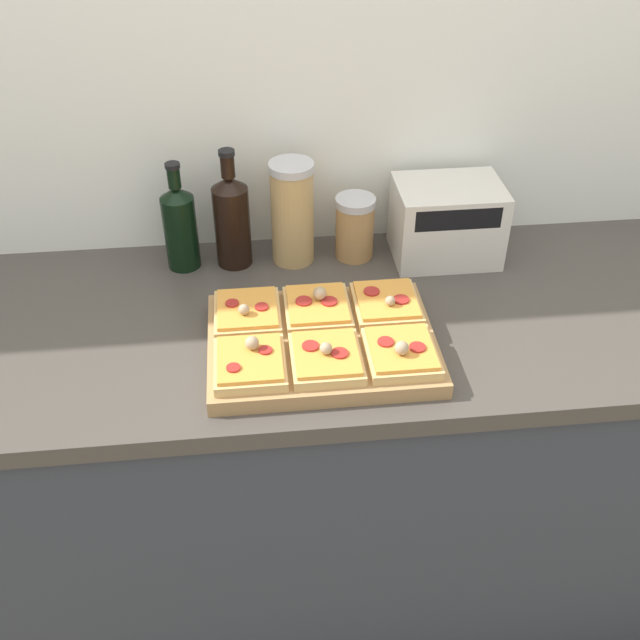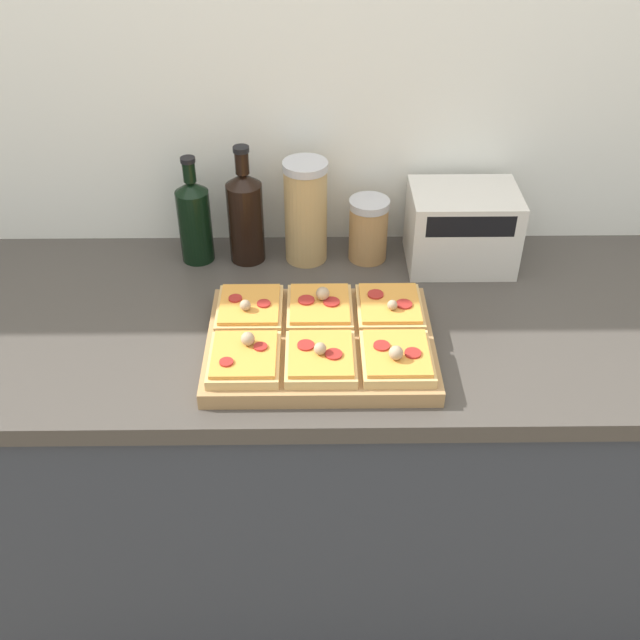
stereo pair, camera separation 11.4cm
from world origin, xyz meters
The scene contains 14 objects.
wall_back centered at (0.00, 0.67, 1.25)m, with size 6.00×0.06×2.50m.
kitchen_counter centered at (0.00, 0.32, 0.47)m, with size 2.63×0.67×0.94m.
cutting_board centered at (-0.02, 0.20, 0.95)m, with size 0.45×0.34×0.03m, color #A37A4C.
pizza_slice_back_left centered at (-0.17, 0.28, 0.98)m, with size 0.13×0.15×0.05m.
pizza_slice_back_center centered at (-0.02, 0.28, 0.98)m, with size 0.13×0.15×0.06m.
pizza_slice_back_right centered at (0.12, 0.28, 0.98)m, with size 0.13×0.15×0.05m.
pizza_slice_front_left centered at (-0.17, 0.12, 0.98)m, with size 0.13×0.15×0.05m.
pizza_slice_front_center centered at (-0.02, 0.12, 0.98)m, with size 0.13×0.15×0.05m.
pizza_slice_front_right centered at (0.12, 0.12, 0.98)m, with size 0.13×0.15×0.06m.
olive_oil_bottle centered at (-0.31, 0.55, 1.04)m, with size 0.08×0.08×0.26m.
wine_bottle centered at (-0.19, 0.55, 1.05)m, with size 0.08×0.08×0.28m.
grain_jar_tall centered at (-0.05, 0.55, 1.06)m, with size 0.10×0.10×0.24m.
grain_jar_short centered at (0.09, 0.55, 1.01)m, with size 0.09×0.09×0.15m.
toaster_oven centered at (0.30, 0.53, 1.03)m, with size 0.27×0.18×0.18m.
Camera 2 is at (-0.04, -0.96, 1.89)m, focal length 42.00 mm.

